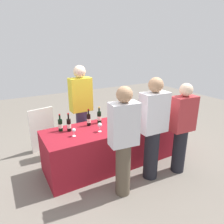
% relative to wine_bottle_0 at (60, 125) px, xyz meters
% --- Properties ---
extents(ground_plane, '(12.00, 12.00, 0.00)m').
position_rel_wine_bottle_0_xyz_m(ground_plane, '(0.86, -0.21, -0.85)').
color(ground_plane, slate).
extents(tasting_table, '(2.42, 0.82, 0.74)m').
position_rel_wine_bottle_0_xyz_m(tasting_table, '(0.86, -0.21, -0.48)').
color(tasting_table, maroon).
rests_on(tasting_table, ground_plane).
extents(wine_bottle_0, '(0.07, 0.07, 0.29)m').
position_rel_wine_bottle_0_xyz_m(wine_bottle_0, '(0.00, 0.00, 0.00)').
color(wine_bottle_0, black).
rests_on(wine_bottle_0, tasting_table).
extents(wine_bottle_1, '(0.07, 0.07, 0.31)m').
position_rel_wine_bottle_0_xyz_m(wine_bottle_1, '(0.12, -0.08, 0.01)').
color(wine_bottle_1, black).
rests_on(wine_bottle_1, tasting_table).
extents(wine_bottle_2, '(0.07, 0.07, 0.30)m').
position_rel_wine_bottle_0_xyz_m(wine_bottle_2, '(0.50, -0.02, 0.00)').
color(wine_bottle_2, black).
rests_on(wine_bottle_2, tasting_table).
extents(wine_bottle_3, '(0.07, 0.07, 0.31)m').
position_rel_wine_bottle_0_xyz_m(wine_bottle_3, '(0.72, 0.00, 0.01)').
color(wine_bottle_3, black).
rests_on(wine_bottle_3, tasting_table).
extents(wine_bottle_4, '(0.07, 0.07, 0.34)m').
position_rel_wine_bottle_0_xyz_m(wine_bottle_4, '(1.07, -0.05, 0.02)').
color(wine_bottle_4, black).
rests_on(wine_bottle_4, tasting_table).
extents(wine_bottle_5, '(0.06, 0.06, 0.31)m').
position_rel_wine_bottle_0_xyz_m(wine_bottle_5, '(1.45, -0.07, 0.00)').
color(wine_bottle_5, black).
rests_on(wine_bottle_5, tasting_table).
extents(wine_bottle_6, '(0.07, 0.07, 0.32)m').
position_rel_wine_bottle_0_xyz_m(wine_bottle_6, '(1.55, -0.10, 0.01)').
color(wine_bottle_6, black).
rests_on(wine_bottle_6, tasting_table).
extents(wine_bottle_7, '(0.08, 0.08, 0.31)m').
position_rel_wine_bottle_0_xyz_m(wine_bottle_7, '(1.84, -0.08, 0.00)').
color(wine_bottle_7, black).
rests_on(wine_bottle_7, tasting_table).
extents(wine_glass_0, '(0.06, 0.06, 0.13)m').
position_rel_wine_bottle_0_xyz_m(wine_glass_0, '(0.12, -0.30, -0.01)').
color(wine_glass_0, silver).
rests_on(wine_glass_0, tasting_table).
extents(wine_glass_1, '(0.07, 0.07, 0.15)m').
position_rel_wine_bottle_0_xyz_m(wine_glass_1, '(0.55, -0.35, 0.01)').
color(wine_glass_1, silver).
rests_on(wine_glass_1, tasting_table).
extents(wine_glass_2, '(0.06, 0.06, 0.13)m').
position_rel_wine_bottle_0_xyz_m(wine_glass_2, '(1.00, -0.37, -0.02)').
color(wine_glass_2, silver).
rests_on(wine_glass_2, tasting_table).
extents(wine_glass_3, '(0.07, 0.07, 0.14)m').
position_rel_wine_bottle_0_xyz_m(wine_glass_3, '(1.42, -0.39, -0.01)').
color(wine_glass_3, silver).
rests_on(wine_glass_3, tasting_table).
extents(wine_glass_4, '(0.06, 0.06, 0.12)m').
position_rel_wine_bottle_0_xyz_m(wine_glass_4, '(1.64, -0.40, -0.02)').
color(wine_glass_4, silver).
rests_on(wine_glass_4, tasting_table).
extents(server_pouring, '(0.42, 0.23, 1.75)m').
position_rel_wine_bottle_0_xyz_m(server_pouring, '(0.57, 0.50, 0.10)').
color(server_pouring, '#3F3351').
rests_on(server_pouring, ground_plane).
extents(guest_0, '(0.42, 0.26, 1.62)m').
position_rel_wine_bottle_0_xyz_m(guest_0, '(0.58, -1.02, 0.03)').
color(guest_0, brown).
rests_on(guest_0, ground_plane).
extents(guest_1, '(0.44, 0.26, 1.67)m').
position_rel_wine_bottle_0_xyz_m(guest_1, '(1.19, -0.92, 0.05)').
color(guest_1, black).
rests_on(guest_1, ground_plane).
extents(guest_2, '(0.42, 0.25, 1.55)m').
position_rel_wine_bottle_0_xyz_m(guest_2, '(1.72, -1.02, -0.02)').
color(guest_2, black).
rests_on(guest_2, ground_plane).
extents(menu_board, '(0.50, 0.12, 0.91)m').
position_rel_wine_bottle_0_xyz_m(menu_board, '(-0.14, 0.89, -0.40)').
color(menu_board, white).
rests_on(menu_board, ground_plane).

